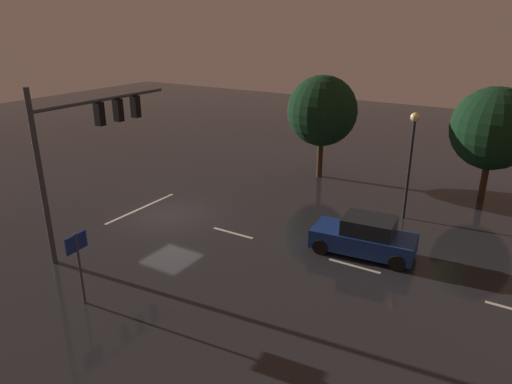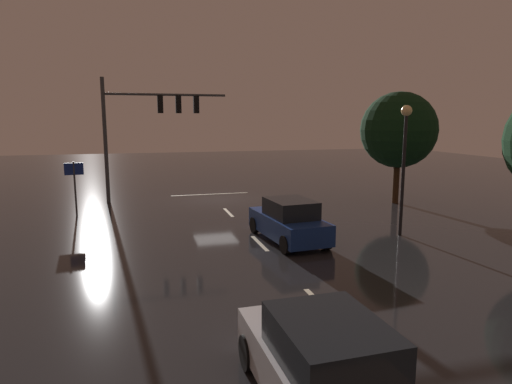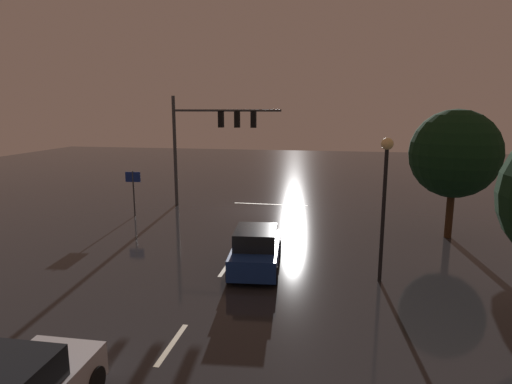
% 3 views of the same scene
% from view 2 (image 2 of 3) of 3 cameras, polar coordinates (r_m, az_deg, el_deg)
% --- Properties ---
extents(ground_plane, '(80.00, 80.00, 0.00)m').
position_cam_2_polar(ground_plane, '(26.85, -5.33, -0.95)').
color(ground_plane, '#232326').
extents(traffic_signal_assembly, '(7.14, 0.47, 7.17)m').
position_cam_2_polar(traffic_signal_assembly, '(26.76, -13.74, 9.46)').
color(traffic_signal_assembly, '#383A3D').
rests_on(traffic_signal_assembly, ground_plane).
extents(lane_dash_far, '(0.16, 2.20, 0.01)m').
position_cam_2_polar(lane_dash_far, '(23.00, -3.60, -2.66)').
color(lane_dash_far, beige).
rests_on(lane_dash_far, ground_plane).
extents(lane_dash_mid, '(0.16, 2.20, 0.01)m').
position_cam_2_polar(lane_dash_mid, '(17.33, 0.47, -6.66)').
color(lane_dash_mid, beige).
rests_on(lane_dash_mid, ground_plane).
extents(lane_dash_near, '(0.16, 2.20, 0.01)m').
position_cam_2_polar(lane_dash_near, '(12.00, 8.51, -14.25)').
color(lane_dash_near, beige).
rests_on(lane_dash_near, ground_plane).
extents(stop_bar, '(5.00, 0.16, 0.01)m').
position_cam_2_polar(stop_bar, '(28.70, -5.99, -0.28)').
color(stop_bar, beige).
rests_on(stop_bar, ground_plane).
extents(car_approaching, '(2.25, 4.50, 1.70)m').
position_cam_2_polar(car_approaching, '(17.55, 4.28, -3.81)').
color(car_approaching, navy).
rests_on(car_approaching, ground_plane).
extents(car_distant, '(1.98, 4.40, 1.70)m').
position_cam_2_polar(car_distant, '(7.74, 8.95, -21.82)').
color(car_distant, '#B7B7BC').
rests_on(car_distant, ground_plane).
extents(street_lamp_left_kerb, '(0.44, 0.44, 5.37)m').
position_cam_2_polar(street_lamp_left_kerb, '(18.92, 18.74, 5.66)').
color(street_lamp_left_kerb, black).
rests_on(street_lamp_left_kerb, ground_plane).
extents(route_sign, '(0.90, 0.15, 2.73)m').
position_cam_2_polar(route_sign, '(23.62, -22.51, 1.79)').
color(route_sign, '#383A3D').
rests_on(route_sign, ground_plane).
extents(tree_left_far, '(4.30, 4.30, 6.37)m').
position_cam_2_polar(tree_left_far, '(26.40, 18.03, 7.64)').
color(tree_left_far, '#382314').
rests_on(tree_left_far, ground_plane).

